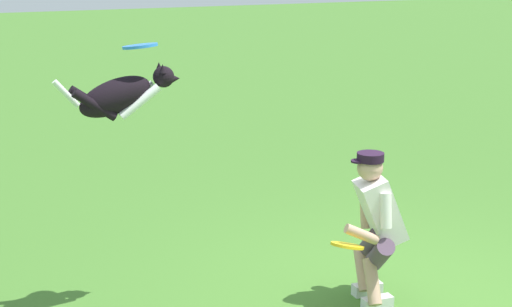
% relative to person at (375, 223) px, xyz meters
% --- Properties ---
extents(ground_plane, '(60.00, 60.00, 0.00)m').
position_rel_person_xyz_m(ground_plane, '(-0.34, 0.08, -0.70)').
color(ground_plane, '#43762B').
extents(person, '(0.65, 0.66, 1.29)m').
position_rel_person_xyz_m(person, '(0.00, 0.00, 0.00)').
color(person, silver).
rests_on(person, ground_plane).
extents(dog, '(1.00, 0.26, 0.46)m').
position_rel_person_xyz_m(dog, '(1.91, -0.70, 1.08)').
color(dog, black).
extents(frisbee_flying, '(0.39, 0.39, 0.06)m').
position_rel_person_xyz_m(frisbee_flying, '(1.74, -0.70, 1.45)').
color(frisbee_flying, '#2F7FE9').
extents(frisbee_held, '(0.27, 0.28, 0.13)m').
position_rel_person_xyz_m(frisbee_held, '(0.35, 0.17, -0.09)').
color(frisbee_held, yellow).
rests_on(frisbee_held, person).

